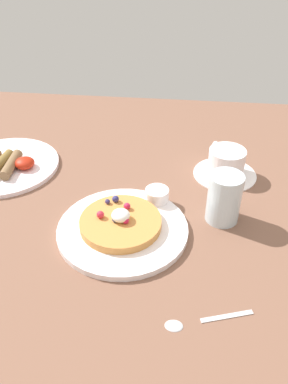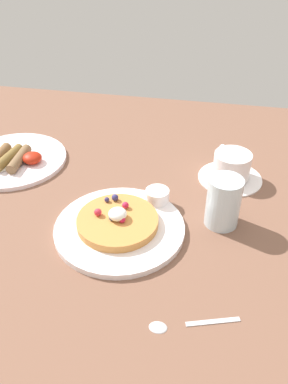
% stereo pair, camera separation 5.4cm
% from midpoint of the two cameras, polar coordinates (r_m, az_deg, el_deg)
% --- Properties ---
extents(ground_plane, '(1.95, 1.23, 0.03)m').
position_cam_midpoint_polar(ground_plane, '(0.82, -6.07, -4.52)').
color(ground_plane, brown).
extents(pancake_plate, '(0.26, 0.26, 0.01)m').
position_cam_midpoint_polar(pancake_plate, '(0.77, -5.12, -5.48)').
color(pancake_plate, white).
rests_on(pancake_plate, ground_plane).
extents(pancake_with_berries, '(0.16, 0.16, 0.04)m').
position_cam_midpoint_polar(pancake_with_berries, '(0.77, -5.47, -4.39)').
color(pancake_with_berries, '#CE8640').
rests_on(pancake_with_berries, pancake_plate).
extents(syrup_ramekin, '(0.05, 0.05, 0.03)m').
position_cam_midpoint_polar(syrup_ramekin, '(0.83, 0.02, -0.44)').
color(syrup_ramekin, white).
rests_on(syrup_ramekin, pancake_plate).
extents(breakfast_plate, '(0.26, 0.26, 0.01)m').
position_cam_midpoint_polar(breakfast_plate, '(1.03, -21.02, 3.55)').
color(breakfast_plate, white).
rests_on(breakfast_plate, ground_plane).
extents(fried_breakfast, '(0.14, 0.11, 0.03)m').
position_cam_midpoint_polar(fried_breakfast, '(1.00, -21.26, 3.63)').
color(fried_breakfast, brown).
rests_on(fried_breakfast, breakfast_plate).
extents(coffee_saucer, '(0.15, 0.15, 0.01)m').
position_cam_midpoint_polar(coffee_saucer, '(0.95, 10.02, 2.60)').
color(coffee_saucer, white).
rests_on(coffee_saucer, ground_plane).
extents(coffee_cup, '(0.08, 0.11, 0.06)m').
position_cam_midpoint_polar(coffee_cup, '(0.93, 10.20, 4.42)').
color(coffee_cup, white).
rests_on(coffee_cup, coffee_saucer).
extents(teaspoon, '(0.14, 0.05, 0.01)m').
position_cam_midpoint_polar(teaspoon, '(0.64, 4.57, -18.31)').
color(teaspoon, silver).
rests_on(teaspoon, ground_plane).
extents(water_glass, '(0.07, 0.07, 0.10)m').
position_cam_midpoint_polar(water_glass, '(0.78, 9.62, -0.91)').
color(water_glass, silver).
rests_on(water_glass, ground_plane).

